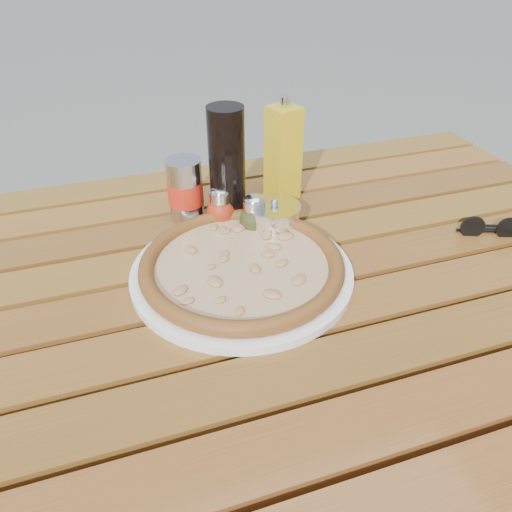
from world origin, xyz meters
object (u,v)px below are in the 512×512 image
object	(u,v)px
olive_oil_cruet	(283,154)
plate	(242,272)
pizza	(242,265)
pepper_shaker	(221,208)
soda_can	(185,190)
sunglasses	(490,228)
dark_bottle	(227,167)
oregano_shaker	(254,216)
table	(260,313)
parmesan_tin	(274,219)

from	to	relation	value
olive_oil_cruet	plate	bearing A→B (deg)	-124.25
pizza	pepper_shaker	world-z (taller)	pepper_shaker
soda_can	sunglasses	distance (m)	0.56
pepper_shaker	dark_bottle	world-z (taller)	dark_bottle
pizza	oregano_shaker	size ratio (longest dim) A/B	4.54
pepper_shaker	soda_can	xyz separation A→B (m)	(-0.05, 0.05, 0.02)
soda_can	oregano_shaker	bearing A→B (deg)	-43.75
table	sunglasses	world-z (taller)	sunglasses
table	plate	xyz separation A→B (m)	(-0.03, 0.01, 0.08)
pizza	oregano_shaker	bearing A→B (deg)	62.58
plate	sunglasses	distance (m)	0.47
oregano_shaker	olive_oil_cruet	distance (m)	0.16
olive_oil_cruet	sunglasses	bearing A→B (deg)	-39.98
pepper_shaker	parmesan_tin	distance (m)	0.10
olive_oil_cruet	table	bearing A→B (deg)	-118.16
pizza	pepper_shaker	bearing A→B (deg)	86.46
oregano_shaker	parmesan_tin	bearing A→B (deg)	-12.60
dark_bottle	olive_oil_cruet	distance (m)	0.14
pizza	sunglasses	size ratio (longest dim) A/B	3.40
soda_can	parmesan_tin	bearing A→B (deg)	-37.63
pepper_shaker	dark_bottle	distance (m)	0.08
sunglasses	dark_bottle	bearing A→B (deg)	176.43
oregano_shaker	dark_bottle	world-z (taller)	dark_bottle
table	pizza	bearing A→B (deg)	151.09
plate	sunglasses	xyz separation A→B (m)	(0.47, -0.03, 0.01)
olive_oil_cruet	sunglasses	world-z (taller)	olive_oil_cruet
pizza	sunglasses	bearing A→B (deg)	-3.16
oregano_shaker	sunglasses	distance (m)	0.43
sunglasses	plate	bearing A→B (deg)	-161.30
plate	oregano_shaker	size ratio (longest dim) A/B	4.39
pizza	olive_oil_cruet	distance (m)	0.29
pepper_shaker	sunglasses	distance (m)	0.49
soda_can	olive_oil_cruet	bearing A→B (deg)	5.34
table	sunglasses	distance (m)	0.45
table	oregano_shaker	size ratio (longest dim) A/B	17.07
plate	olive_oil_cruet	distance (m)	0.29
plate	pizza	xyz separation A→B (m)	(0.00, 0.00, 0.02)
table	sunglasses	size ratio (longest dim) A/B	12.78
pizza	soda_can	distance (m)	0.22
dark_bottle	parmesan_tin	bearing A→B (deg)	-49.39
parmesan_tin	dark_bottle	bearing A→B (deg)	130.61
pepper_shaker	olive_oil_cruet	bearing A→B (deg)	25.15
table	plate	distance (m)	0.09
pepper_shaker	dark_bottle	bearing A→B (deg)	44.13
table	plate	bearing A→B (deg)	151.09
plate	oregano_shaker	world-z (taller)	oregano_shaker
pepper_shaker	olive_oil_cruet	size ratio (longest dim) A/B	0.39
plate	parmesan_tin	bearing A→B (deg)	48.33
parmesan_tin	olive_oil_cruet	bearing A→B (deg)	63.20
table	olive_oil_cruet	size ratio (longest dim) A/B	6.67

